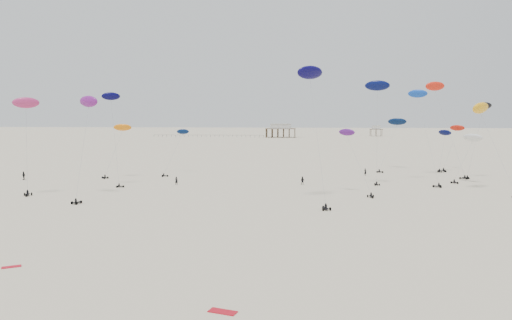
# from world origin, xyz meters

# --- Properties ---
(ground_plane) EXTENTS (900.00, 900.00, 0.00)m
(ground_plane) POSITION_xyz_m (0.00, 200.00, 0.00)
(ground_plane) COLOR beige
(pavilion_main) EXTENTS (21.00, 13.00, 9.80)m
(pavilion_main) POSITION_xyz_m (-10.00, 350.00, 4.22)
(pavilion_main) COLOR brown
(pavilion_main) RESTS_ON ground
(pavilion_small) EXTENTS (9.00, 7.00, 8.00)m
(pavilion_small) POSITION_xyz_m (60.00, 380.00, 3.49)
(pavilion_small) COLOR brown
(pavilion_small) RESTS_ON ground
(pier_fence) EXTENTS (80.20, 0.20, 1.50)m
(pier_fence) POSITION_xyz_m (-62.00, 350.00, 0.77)
(pier_fence) COLOR black
(pier_fence) RESTS_ON ground
(rig_0) EXTENTS (4.90, 4.67, 18.61)m
(rig_0) POSITION_xyz_m (-43.34, 87.03, 13.40)
(rig_0) COLOR black
(rig_0) RESTS_ON ground
(rig_1) EXTENTS (9.50, 12.17, 15.25)m
(rig_1) POSITION_xyz_m (49.35, 141.88, 7.74)
(rig_1) COLOR black
(rig_1) RESTS_ON ground
(rig_2) EXTENTS (6.68, 9.56, 13.40)m
(rig_2) POSITION_xyz_m (18.42, 95.25, 7.80)
(rig_2) COLOR black
(rig_2) RESTS_ON ground
(rig_3) EXTENTS (7.35, 5.31, 11.33)m
(rig_3) POSITION_xyz_m (45.34, 113.80, 8.57)
(rig_3) COLOR black
(rig_3) RESTS_ON ground
(rig_4) EXTENTS (5.01, 7.55, 11.47)m
(rig_4) POSITION_xyz_m (46.10, 138.37, 8.15)
(rig_4) COLOR black
(rig_4) RESTS_ON ground
(rig_5) EXTENTS (7.34, 14.74, 19.34)m
(rig_5) POSITION_xyz_m (44.37, 102.96, 15.26)
(rig_5) COLOR black
(rig_5) RESTS_ON ground
(rig_6) EXTENTS (5.70, 5.28, 20.15)m
(rig_6) POSITION_xyz_m (-32.16, 101.25, 15.16)
(rig_6) COLOR black
(rig_6) RESTS_ON ground
(rig_7) EXTENTS (5.50, 4.48, 22.91)m
(rig_7) POSITION_xyz_m (24.24, 109.42, 19.46)
(rig_7) COLOR black
(rig_7) RESTS_ON ground
(rig_8) EXTENTS (5.37, 15.09, 22.73)m
(rig_8) POSITION_xyz_m (35.07, 115.33, 15.75)
(rig_8) COLOR black
(rig_8) RESTS_ON ground
(rig_9) EXTENTS (9.09, 11.24, 24.30)m
(rig_9) POSITION_xyz_m (41.76, 127.84, 19.65)
(rig_9) COLOR black
(rig_9) RESTS_ON ground
(rig_10) EXTENTS (4.56, 12.86, 14.96)m
(rig_10) POSITION_xyz_m (-24.64, 125.27, 7.41)
(rig_10) COLOR black
(rig_10) RESTS_ON ground
(rig_11) EXTENTS (7.53, 5.15, 18.54)m
(rig_11) POSITION_xyz_m (50.71, 123.56, 14.84)
(rig_11) COLOR black
(rig_11) RESTS_ON ground
(rig_12) EXTENTS (10.21, 15.19, 18.19)m
(rig_12) POSITION_xyz_m (33.94, 143.19, 11.82)
(rig_12) COLOR black
(rig_12) RESTS_ON ground
(rig_13) EXTENTS (6.63, 15.72, 25.03)m
(rig_13) POSITION_xyz_m (9.97, 87.60, 19.78)
(rig_13) COLOR black
(rig_13) RESTS_ON ground
(rig_14) EXTENTS (5.91, 13.88, 19.96)m
(rig_14) POSITION_xyz_m (-31.71, 87.69, 14.91)
(rig_14) COLOR black
(rig_14) RESTS_ON ground
(rig_15) EXTENTS (6.52, 6.59, 13.29)m
(rig_15) POSITION_xyz_m (-36.70, 115.98, 9.79)
(rig_15) COLOR black
(rig_15) RESTS_ON ground
(spectator_0) EXTENTS (0.85, 0.65, 2.13)m
(spectator_0) POSITION_xyz_m (-19.09, 103.58, 0.00)
(spectator_0) COLOR black
(spectator_0) RESTS_ON ground
(spectator_1) EXTENTS (1.16, 0.88, 2.09)m
(spectator_1) POSITION_xyz_m (8.27, 106.91, 0.00)
(spectator_1) COLOR black
(spectator_1) RESTS_ON ground
(spectator_2) EXTENTS (1.55, 1.29, 2.31)m
(spectator_2) POSITION_xyz_m (-57.21, 108.42, 0.00)
(spectator_2) COLOR black
(spectator_2) RESTS_ON ground
(spectator_3) EXTENTS (0.92, 0.91, 2.11)m
(spectator_3) POSITION_xyz_m (23.84, 125.59, 0.00)
(spectator_3) COLOR black
(spectator_3) RESTS_ON ground
(grounded_kite_a) EXTENTS (2.36, 1.48, 0.08)m
(grounded_kite_a) POSITION_xyz_m (3.03, 34.74, 0.00)
(grounded_kite_a) COLOR #B30B19
(grounded_kite_a) RESTS_ON ground
(grounded_kite_b) EXTENTS (1.90, 1.55, 0.07)m
(grounded_kite_b) POSITION_xyz_m (-19.80, 43.82, 0.00)
(grounded_kite_b) COLOR red
(grounded_kite_b) RESTS_ON ground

